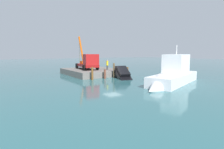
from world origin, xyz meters
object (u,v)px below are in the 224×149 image
salvaged_car (123,74)px  moored_yacht (170,80)px  dock_worker (107,65)px  crane_truck (88,62)px

salvaged_car → moored_yacht: bearing=11.9°
dock_worker → salvaged_car: bearing=-3.5°
dock_worker → moored_yacht: bearing=5.9°
dock_worker → moored_yacht: size_ratio=0.13×
crane_truck → moored_yacht: crane_truck is taller
dock_worker → crane_truck: bearing=-123.7°
dock_worker → salvaged_car: dock_worker is taller
crane_truck → moored_yacht: bearing=15.8°
crane_truck → dock_worker: 3.45m
moored_yacht → crane_truck: bearing=-164.2°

